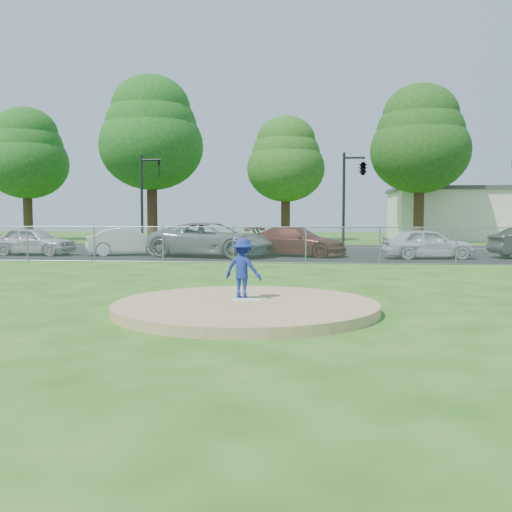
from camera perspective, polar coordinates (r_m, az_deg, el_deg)
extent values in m
plane|color=#245813|center=(21.56, 2.22, -1.18)|extent=(120.00, 120.00, 0.00)
cylinder|color=tan|center=(11.66, -1.03, -5.10)|extent=(5.40, 5.40, 0.20)
cube|color=white|center=(11.84, -0.91, -4.38)|extent=(0.60, 0.15, 0.04)
cube|color=gray|center=(23.50, 2.55, 1.08)|extent=(40.00, 0.06, 1.50)
cube|color=black|center=(28.03, 3.10, 0.03)|extent=(50.00, 8.00, 0.01)
cube|color=black|center=(35.51, 3.71, 0.86)|extent=(60.00, 7.00, 0.01)
cube|color=beige|center=(51.53, 22.50, 3.76)|extent=(16.00, 9.00, 4.00)
cube|color=#3F3F42|center=(51.58, 22.56, 6.15)|extent=(16.40, 9.40, 0.30)
cylinder|color=#352413|center=(50.22, -21.84, 3.89)|extent=(0.74, 0.74, 4.20)
ellipsoid|color=#154C14|center=(50.40, -21.96, 8.57)|extent=(6.72, 6.72, 5.71)
ellipsoid|color=#154C14|center=(50.51, -22.00, 9.90)|extent=(5.91, 5.91, 5.03)
ellipsoid|color=#154C14|center=(50.65, -22.03, 11.23)|extent=(5.11, 5.11, 4.34)
cylinder|color=#351E13|center=(44.21, -10.34, 4.59)|extent=(0.78, 0.78, 4.90)
ellipsoid|color=#154E14|center=(44.52, -10.42, 10.78)|extent=(7.84, 7.84, 6.66)
ellipsoid|color=#154E14|center=(44.70, -10.44, 12.53)|extent=(6.90, 6.90, 5.86)
ellipsoid|color=#154E14|center=(44.93, -10.46, 14.26)|extent=(5.96, 5.96, 5.06)
cylinder|color=#381F14|center=(45.49, 2.97, 3.97)|extent=(0.72, 0.72, 3.85)
ellipsoid|color=#205316|center=(45.64, 2.99, 8.71)|extent=(6.16, 6.16, 5.24)
ellipsoid|color=#205316|center=(45.74, 2.99, 10.06)|extent=(5.42, 5.42, 4.61)
ellipsoid|color=#205316|center=(45.87, 3.00, 11.40)|extent=(4.68, 4.68, 3.98)
cylinder|color=#3B2215|center=(44.08, 15.96, 4.28)|extent=(0.76, 0.76, 4.55)
ellipsoid|color=#194412|center=(44.34, 16.07, 10.05)|extent=(7.28, 7.28, 6.19)
ellipsoid|color=#194412|center=(44.50, 16.10, 11.68)|extent=(6.41, 6.41, 5.45)
ellipsoid|color=#194412|center=(44.69, 16.14, 13.30)|extent=(5.53, 5.53, 4.70)
cylinder|color=black|center=(35.02, -11.35, 5.32)|extent=(0.16, 0.16, 5.60)
cylinder|color=black|center=(35.00, -10.45, 9.44)|extent=(1.20, 0.12, 0.12)
imported|color=black|center=(34.82, -9.68, 8.65)|extent=(0.16, 0.20, 1.00)
cylinder|color=black|center=(33.47, 8.76, 5.42)|extent=(0.16, 0.16, 5.60)
cylinder|color=black|center=(33.66, 9.84, 9.66)|extent=(1.20, 0.12, 0.12)
imported|color=black|center=(33.65, 10.65, 8.80)|extent=(0.53, 2.48, 1.00)
imported|color=navy|center=(12.01, -1.33, -1.28)|extent=(0.94, 0.73, 1.28)
cone|color=#DD610B|center=(27.96, -9.29, 0.66)|extent=(0.34, 0.34, 0.66)
imported|color=silver|center=(30.41, -21.38, 1.41)|extent=(4.25, 1.99, 1.41)
imported|color=white|center=(29.07, -12.66, 1.42)|extent=(4.34, 2.95, 1.35)
imported|color=gray|center=(27.22, -4.46, 1.64)|extent=(6.42, 4.18, 1.64)
imported|color=#5A1C16|center=(27.68, 4.08, 1.45)|extent=(5.27, 3.57, 1.42)
imported|color=silver|center=(27.12, 16.81, 1.21)|extent=(4.23, 2.10, 1.38)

